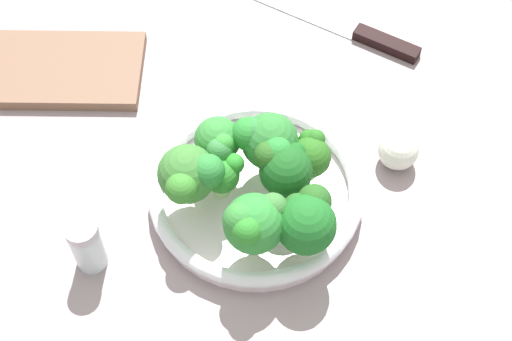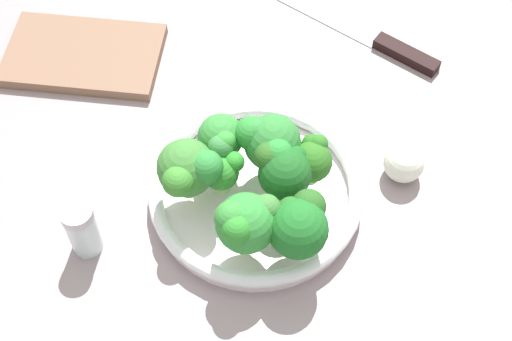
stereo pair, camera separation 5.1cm
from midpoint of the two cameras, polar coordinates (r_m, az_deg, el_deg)
ground_plane at (r=92.10cm, az=1.10°, el=-3.70°), size 130.00×130.00×2.50cm
bowl at (r=90.61cm, az=1.61°, el=-1.71°), size 25.82×25.82×3.32cm
broccoli_floret_0 at (r=81.30cm, az=5.07°, el=-4.17°), size 6.67×7.75×7.93cm
broccoli_floret_1 at (r=86.81cm, az=2.67°, el=2.10°), size 7.60×7.77×7.92cm
broccoli_floret_2 at (r=87.21cm, az=5.93°, el=0.77°), size 4.86×5.55×6.07cm
broccoli_floret_3 at (r=85.08cm, az=3.81°, el=-0.14°), size 6.65×6.15×7.61cm
broccoli_floret_4 at (r=84.36cm, az=-3.43°, el=-0.01°), size 7.67×7.84×8.25cm
broccoli_floret_5 at (r=87.58cm, az=-0.98°, el=2.32°), size 5.47×6.39×7.10cm
broccoli_floret_6 at (r=86.11cm, az=-0.86°, el=-0.16°), size 4.82×4.23×5.74cm
broccoli_floret_7 at (r=80.45cm, az=1.19°, el=-4.03°), size 7.11×6.77×8.49cm
knife at (r=109.39cm, az=10.43°, el=9.59°), size 23.40×16.86×1.50cm
cutting_board at (r=107.49cm, az=-11.56°, el=8.47°), size 22.03×14.56×1.60cm
garlic_bulb at (r=94.24cm, az=12.64°, el=0.53°), size 5.05×5.05×5.05cm
pepper_shaker at (r=87.03cm, az=-11.37°, el=-4.41°), size 3.72×3.72×7.86cm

